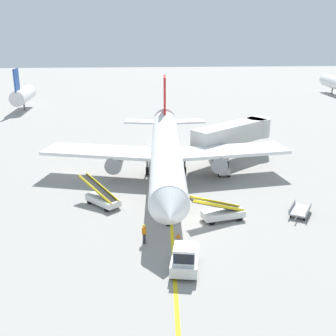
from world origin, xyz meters
name	(u,v)px	position (x,y,z in m)	size (l,w,h in m)	color
ground_plane	(195,224)	(0.00, 0.00, 0.00)	(300.00, 300.00, 0.00)	gray
taxi_line_yellow	(170,202)	(-1.85, 5.00, 0.00)	(0.30, 80.00, 0.01)	yellow
airliner	(166,150)	(-1.82, 11.86, 3.42)	(28.58, 35.31, 10.10)	white
jet_bridge	(238,133)	(7.92, 18.98, 3.54)	(11.61, 9.85, 4.85)	beige
pushback_tug	(185,258)	(-1.72, -7.46, 0.99)	(2.50, 3.88, 2.20)	silver
baggage_tug_near_wing	(223,168)	(4.93, 12.72, 0.93)	(1.41, 2.45, 2.10)	silver
belt_loader_forward_hold	(102,198)	(-8.54, 4.69, 0.78)	(4.30, 4.53, 2.59)	silver
belt_loader_aft_hold	(222,212)	(2.48, 0.61, 0.78)	(5.16, 2.39, 2.59)	silver
baggage_cart_loaded	(300,210)	(9.95, 1.25, 0.47)	(2.79, 3.63, 0.94)	#A5A5A8
ground_crew_marshaller	(144,233)	(-4.56, -3.24, 0.91)	(0.36, 0.24, 1.70)	#26262D
safety_cone_nose_left	(186,208)	(-0.46, 2.95, 0.22)	(0.36, 0.36, 0.44)	orange
safety_cone_nose_right	(178,235)	(-1.72, -2.43, 0.22)	(0.36, 0.36, 0.44)	orange
distant_aircraft_mid_right	(23,95)	(-28.56, 55.30, 3.22)	(3.00, 10.10, 8.80)	silver
distant_aircraft_far_right	(333,82)	(44.54, 71.94, 3.22)	(3.00, 10.10, 8.80)	silver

